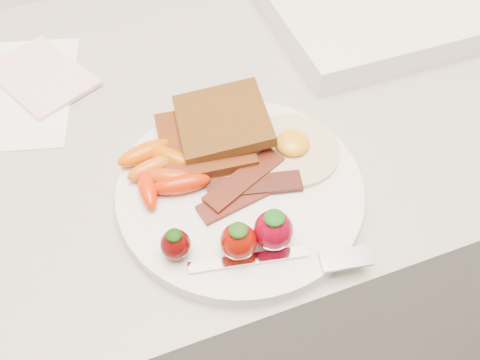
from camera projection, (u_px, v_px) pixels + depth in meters
name	position (u px, v px, depth m)	size (l,w,h in m)	color
counter	(225.00, 268.00, 1.05)	(2.00, 0.60, 0.90)	gray
plate	(240.00, 191.00, 0.59)	(0.27, 0.27, 0.02)	white
toast_lower	(205.00, 141.00, 0.61)	(0.10, 0.10, 0.01)	#4B1605
toast_upper	(223.00, 120.00, 0.61)	(0.10, 0.10, 0.01)	black
fried_egg	(292.00, 148.00, 0.61)	(0.13, 0.13, 0.02)	white
bacon_strips	(247.00, 186.00, 0.57)	(0.12, 0.07, 0.01)	#381005
baby_carrots	(161.00, 170.00, 0.58)	(0.09, 0.10, 0.02)	#CD580D
strawberries	(241.00, 237.00, 0.52)	(0.13, 0.06, 0.05)	#490303
fork	(293.00, 259.00, 0.52)	(0.18, 0.07, 0.00)	white
paper_sheet	(11.00, 92.00, 0.70)	(0.16, 0.21, 0.00)	white
notepad	(41.00, 76.00, 0.71)	(0.10, 0.14, 0.01)	#FCC5D0
appliance	(381.00, 6.00, 0.78)	(0.32, 0.26, 0.04)	white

